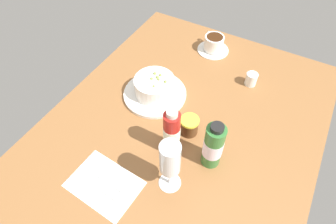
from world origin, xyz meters
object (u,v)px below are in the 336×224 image
(wine_glass, at_px, (170,160))
(porridge_bowl, at_px, (155,88))
(coffee_cup, at_px, (214,44))
(sauce_bottle_red, at_px, (172,133))
(cutlery_setting, at_px, (105,185))
(sauce_bottle_green, at_px, (213,146))
(jam_jar, at_px, (189,126))
(creamer_jug, at_px, (251,79))

(wine_glass, bearing_deg, porridge_bowl, -142.20)
(coffee_cup, xyz_separation_m, wine_glass, (0.60, 0.13, 0.09))
(coffee_cup, bearing_deg, sauce_bottle_red, 9.01)
(cutlery_setting, xyz_separation_m, sauce_bottle_green, (-0.21, 0.22, 0.08))
(cutlery_setting, bearing_deg, jam_jar, 156.41)
(porridge_bowl, relative_size, coffee_cup, 1.73)
(coffee_cup, height_order, sauce_bottle_green, sauce_bottle_green)
(coffee_cup, height_order, wine_glass, wine_glass)
(coffee_cup, relative_size, jam_jar, 2.10)
(porridge_bowl, distance_m, wine_glass, 0.35)
(creamer_jug, bearing_deg, cutlery_setting, -20.89)
(cutlery_setting, height_order, sauce_bottle_red, sauce_bottle_red)
(jam_jar, bearing_deg, porridge_bowl, -115.60)
(porridge_bowl, distance_m, coffee_cup, 0.34)
(porridge_bowl, xyz_separation_m, sauce_bottle_red, (0.17, 0.16, 0.05))
(cutlery_setting, relative_size, sauce_bottle_red, 1.14)
(jam_jar, relative_size, sauce_bottle_red, 0.34)
(creamer_jug, bearing_deg, wine_glass, -7.98)
(cutlery_setting, height_order, jam_jar, jam_jar)
(creamer_jug, xyz_separation_m, wine_glass, (0.49, -0.07, 0.10))
(creamer_jug, xyz_separation_m, sauce_bottle_red, (0.39, -0.12, 0.06))
(porridge_bowl, height_order, sauce_bottle_red, sauce_bottle_red)
(creamer_jug, distance_m, wine_glass, 0.50)
(sauce_bottle_green, distance_m, sauce_bottle_red, 0.12)
(coffee_cup, height_order, sauce_bottle_red, sauce_bottle_red)
(sauce_bottle_red, bearing_deg, sauce_bottle_green, 99.37)
(porridge_bowl, height_order, wine_glass, wine_glass)
(creamer_jug, bearing_deg, porridge_bowl, -51.69)
(porridge_bowl, bearing_deg, creamer_jug, 128.31)
(jam_jar, bearing_deg, sauce_bottle_red, -11.69)
(porridge_bowl, xyz_separation_m, sauce_bottle_green, (0.15, 0.28, 0.04))
(creamer_jug, relative_size, jam_jar, 0.88)
(cutlery_setting, bearing_deg, porridge_bowl, -171.38)
(creamer_jug, bearing_deg, coffee_cup, -120.33)
(coffee_cup, relative_size, sauce_bottle_green, 0.75)
(sauce_bottle_green, xyz_separation_m, sauce_bottle_red, (0.02, -0.12, 0.00))
(coffee_cup, bearing_deg, porridge_bowl, -13.34)
(porridge_bowl, relative_size, sauce_bottle_green, 1.30)
(porridge_bowl, relative_size, cutlery_setting, 1.09)
(coffee_cup, bearing_deg, jam_jar, 13.06)
(jam_jar, bearing_deg, cutlery_setting, -23.59)
(porridge_bowl, height_order, jam_jar, porridge_bowl)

